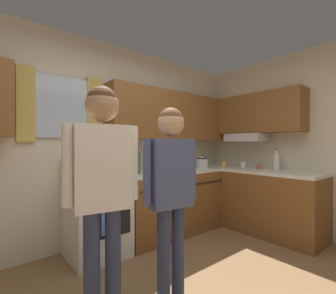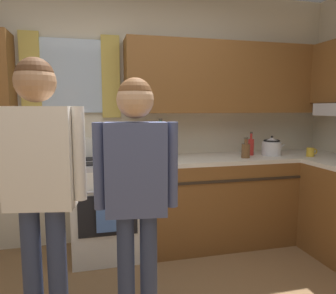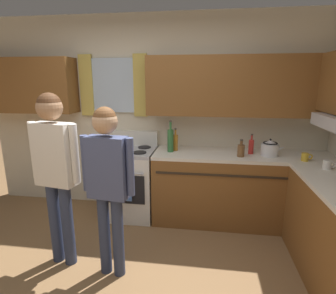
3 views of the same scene
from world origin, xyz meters
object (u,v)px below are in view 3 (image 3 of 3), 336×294
(adult_left, at_px, (55,161))
(bottle_squat_brown, at_px, (241,150))
(adult_in_plaid, at_px, (108,174))
(bottle_oil_amber, at_px, (175,142))
(stove_oven, at_px, (131,181))
(bottle_sauce_red, at_px, (251,146))
(mug_mustard_yellow, at_px, (305,157))
(stovetop_kettle, at_px, (270,148))
(mug_ceramic_white, at_px, (328,165))
(bottle_wine_green, at_px, (170,140))

(adult_left, bearing_deg, bottle_squat_brown, 27.86)
(adult_left, xyz_separation_m, adult_in_plaid, (0.54, -0.09, -0.07))
(bottle_oil_amber, xyz_separation_m, adult_left, (-0.99, -1.12, 0.04))
(bottle_oil_amber, xyz_separation_m, adult_in_plaid, (-0.45, -1.21, -0.02))
(stove_oven, xyz_separation_m, bottle_sauce_red, (1.51, 0.01, 0.53))
(mug_mustard_yellow, bearing_deg, adult_left, -160.82)
(bottle_oil_amber, distance_m, bottle_sauce_red, 0.93)
(stovetop_kettle, bearing_deg, bottle_oil_amber, 175.31)
(mug_mustard_yellow, height_order, adult_left, adult_left)
(mug_ceramic_white, bearing_deg, bottle_oil_amber, 161.45)
(stove_oven, distance_m, adult_left, 1.29)
(mug_ceramic_white, height_order, adult_left, adult_left)
(stove_oven, height_order, adult_in_plaid, adult_in_plaid)
(mug_ceramic_white, bearing_deg, stove_oven, 167.31)
(mug_ceramic_white, xyz_separation_m, stovetop_kettle, (-0.47, 0.44, 0.05))
(bottle_wine_green, distance_m, stovetop_kettle, 1.19)
(bottle_squat_brown, relative_size, bottle_sauce_red, 0.84)
(mug_ceramic_white, distance_m, mug_mustard_yellow, 0.30)
(mug_mustard_yellow, bearing_deg, stove_oven, 174.05)
(mug_mustard_yellow, bearing_deg, bottle_squat_brown, 173.28)
(bottle_squat_brown, bearing_deg, mug_ceramic_white, -23.85)
(bottle_oil_amber, relative_size, adult_in_plaid, 0.18)
(stove_oven, xyz_separation_m, adult_left, (-0.41, -1.07, 0.58))
(stovetop_kettle, relative_size, adult_in_plaid, 0.17)
(adult_left, distance_m, adult_in_plaid, 0.55)
(mug_ceramic_white, relative_size, mug_mustard_yellow, 1.04)
(stove_oven, relative_size, adult_left, 0.66)
(bottle_wine_green, xyz_separation_m, mug_mustard_yellow, (1.53, -0.18, -0.11))
(mug_ceramic_white, distance_m, adult_left, 2.65)
(bottle_squat_brown, height_order, adult_left, adult_left)
(stove_oven, bearing_deg, bottle_wine_green, -3.25)
(bottle_sauce_red, relative_size, adult_left, 0.15)
(stovetop_kettle, bearing_deg, stove_oven, 178.42)
(mug_ceramic_white, relative_size, stovetop_kettle, 0.46)
(bottle_oil_amber, relative_size, bottle_sauce_red, 1.16)
(bottle_wine_green, distance_m, mug_mustard_yellow, 1.55)
(bottle_wine_green, bearing_deg, stove_oven, 176.75)
(stove_oven, height_order, mug_ceramic_white, stove_oven)
(bottle_wine_green, distance_m, mug_ceramic_white, 1.72)
(bottle_oil_amber, relative_size, mug_ceramic_white, 2.28)
(stovetop_kettle, bearing_deg, mug_mustard_yellow, -25.82)
(stove_oven, relative_size, adult_in_plaid, 0.70)
(bottle_oil_amber, xyz_separation_m, bottle_wine_green, (-0.05, -0.08, 0.04))
(stove_oven, relative_size, bottle_squat_brown, 5.37)
(mug_ceramic_white, bearing_deg, bottle_squat_brown, 156.15)
(stove_oven, height_order, adult_left, adult_left)
(mug_mustard_yellow, height_order, stovetop_kettle, stovetop_kettle)
(bottle_wine_green, bearing_deg, adult_in_plaid, -109.21)
(bottle_sauce_red, distance_m, bottle_wine_green, 0.98)
(mug_ceramic_white, xyz_separation_m, adult_in_plaid, (-2.05, -0.67, 0.04))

